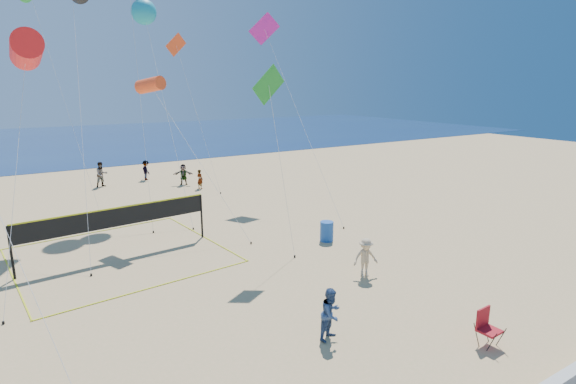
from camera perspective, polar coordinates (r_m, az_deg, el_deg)
ocean at (r=70.32m, az=-26.90°, el=5.78°), size 140.00×50.00×0.03m
bystander_a at (r=14.17m, az=5.50°, el=-15.14°), size 0.96×0.86×1.64m
bystander_b at (r=18.56m, az=9.82°, el=-8.19°), size 1.17×0.87×1.61m
far_person_1 at (r=35.88m, az=-13.15°, el=2.18°), size 1.56×1.10×1.63m
far_person_2 at (r=34.25m, az=-11.13°, el=1.60°), size 0.54×0.63×1.45m
far_person_3 at (r=37.06m, az=-22.59°, el=2.07°), size 1.08×0.94×1.91m
far_person_4 at (r=38.54m, az=-17.58°, el=2.65°), size 0.73×1.11×1.61m
camp_chair at (r=15.09m, az=23.88°, el=-15.17°), size 0.64×0.78×1.26m
trash_barrel at (r=22.50m, az=4.94°, el=-4.99°), size 0.77×0.77×0.99m
volleyball_net at (r=21.60m, az=-20.87°, el=-3.70°), size 9.38×9.24×2.28m
kite_0 at (r=22.22m, az=-30.29°, el=15.29°), size 2.59×7.53×9.78m
kite_2 at (r=24.10m, az=-17.06°, el=12.83°), size 3.82×5.57×8.05m
kite_4 at (r=19.79m, az=-2.33°, el=12.52°), size 1.76×1.46×8.47m
kite_5 at (r=31.55m, az=-2.67°, el=19.19°), size 2.03×10.07×12.32m
kite_7 at (r=30.39m, az=-17.85°, el=20.92°), size 1.92×7.77×12.63m
kite_9 at (r=34.32m, az=-13.73°, el=16.76°), size 2.39×3.73×11.23m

